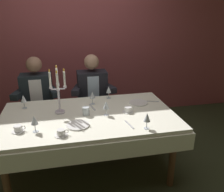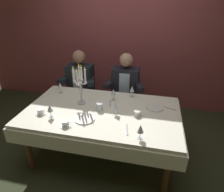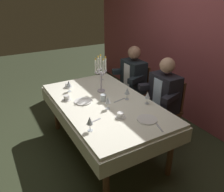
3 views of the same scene
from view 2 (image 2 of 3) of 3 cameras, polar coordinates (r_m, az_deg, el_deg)
The scene contains 21 objects.
ground_plane at distance 2.87m, azimuth -2.69°, elevation -16.89°, with size 12.00×12.00×0.00m, color #313823.
back_wall at distance 3.74m, azimuth 3.80°, elevation 17.19°, with size 6.00×0.12×2.70m, color #924247.
dining_table at distance 2.48m, azimuth -3.00°, elevation -6.50°, with size 1.94×1.14×0.74m.
candelabra at distance 2.48m, azimuth -9.35°, elevation 3.08°, with size 0.19×0.19×0.54m.
dinner_plate_0 at distance 2.51m, azimuth 12.41°, elevation -3.28°, with size 0.23×0.23×0.01m, color white.
dinner_plate_1 at distance 2.25m, azimuth -8.01°, elevation -6.69°, with size 0.23×0.23×0.01m, color white.
wine_glass_0 at distance 2.27m, azimuth 1.09°, elevation -2.87°, with size 0.07×0.07×0.16m.
wine_glass_1 at distance 2.69m, azimuth 5.93°, elevation 2.05°, with size 0.07×0.07×0.16m.
wine_glass_2 at distance 2.59m, azimuth 0.41°, elevation 1.12°, with size 0.07×0.07×0.16m.
wine_glass_3 at distance 1.92m, azimuth 8.39°, elevation -9.55°, with size 0.07×0.07×0.16m.
wine_glass_4 at distance 2.33m, azimuth -17.85°, elevation -3.51°, with size 0.07×0.07×0.16m.
wine_glass_5 at distance 2.88m, azimuth -15.08°, elevation 2.92°, with size 0.07×0.07×0.16m.
water_tumbler_0 at distance 2.40m, azimuth -3.71°, elevation -3.15°, with size 0.08×0.08×0.09m, color silver.
coffee_cup_0 at distance 2.48m, azimuth -20.35°, elevation -4.37°, with size 0.13×0.12×0.06m.
coffee_cup_1 at distance 2.18m, azimuth -13.59°, elevation -7.91°, with size 0.13×0.12×0.06m.
coffee_cup_2 at distance 2.31m, azimuth 7.41°, elevation -5.16°, with size 0.13×0.12×0.06m.
knife_0 at distance 2.54m, azimuth 16.35°, elevation -3.51°, with size 0.19×0.02×0.01m, color #B7B7BC.
knife_1 at distance 2.55m, azimuth -0.50°, elevation -2.16°, with size 0.19×0.02×0.01m, color #B7B7BC.
knife_2 at distance 2.08m, azimuth 4.48°, elevation -9.86°, with size 0.19×0.02×0.01m, color #B7B7BC.
seated_diner_0 at distance 3.35m, azimuth -9.20°, elevation 4.74°, with size 0.63×0.48×1.24m.
seated_diner_1 at distance 3.16m, azimuth 4.01°, elevation 3.62°, with size 0.63×0.48×1.24m.
Camera 2 is at (0.58, -1.98, 1.99)m, focal length 31.02 mm.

